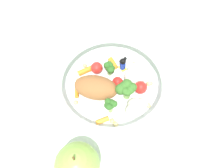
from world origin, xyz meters
name	(u,v)px	position (x,y,z in m)	size (l,w,h in m)	color
ground_plane	(118,92)	(0.00, 0.00, 0.00)	(2.40, 2.40, 0.00)	silver
food_container	(115,85)	(0.00, -0.01, 0.03)	(0.24, 0.24, 0.06)	white
loose_apple	(77,165)	(0.16, -0.11, 0.04)	(0.08, 0.08, 0.09)	#8CB74C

